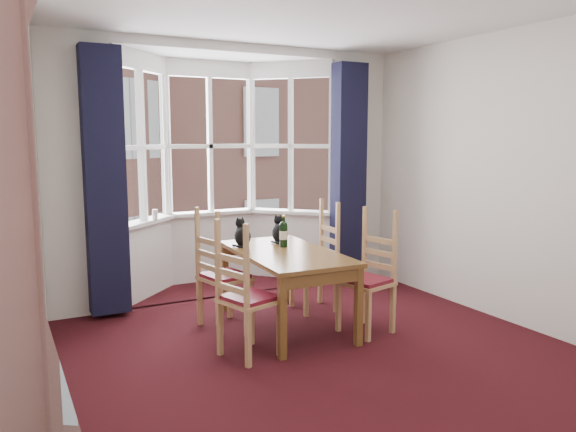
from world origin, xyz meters
TOP-DOWN VIEW (x-y plane):
  - floor at (0.00, 0.00)m, footprint 4.50×4.50m
  - wall_left at (-2.00, 0.00)m, footprint 0.00×4.50m
  - wall_right at (2.00, 0.00)m, footprint 0.00×4.50m
  - wall_back_pier_left at (-1.65, 2.25)m, footprint 0.70×0.12m
  - wall_back_pier_right at (1.65, 2.25)m, footprint 0.70×0.12m
  - bay_window at (0.00, 2.75)m, footprint 2.76×0.94m
  - curtain_left at (-1.42, 2.07)m, footprint 0.38×0.22m
  - curtain_right at (1.42, 2.07)m, footprint 0.38×0.22m
  - dining_table at (0.00, 0.98)m, footprint 0.89×1.57m
  - chair_left_near at (-0.68, 0.46)m, footprint 0.50×0.52m
  - chair_left_far at (-0.59, 1.24)m, footprint 0.48×0.49m
  - chair_right_near at (0.67, 0.52)m, footprint 0.49×0.50m
  - chair_right_far at (0.60, 1.32)m, footprint 0.43×0.45m
  - cat_left at (-0.26, 1.40)m, footprint 0.16×0.22m
  - cat_right at (0.15, 1.39)m, footprint 0.19×0.24m
  - wine_bottle at (0.08, 1.18)m, footprint 0.08×0.08m
  - candle_tall at (-0.81, 2.60)m, footprint 0.06×0.06m
  - street at (0.00, 32.25)m, footprint 80.00×80.00m
  - tenement_building at (0.00, 14.01)m, footprint 18.40×7.80m

SIDE VIEW (x-z plane):
  - street at x=0.00m, z-range -6.00..-6.00m
  - floor at x=0.00m, z-range 0.00..0.00m
  - chair_left_near at x=-0.68m, z-range 0.01..0.93m
  - chair_left_far at x=-0.59m, z-range 0.01..0.93m
  - chair_right_near at x=0.67m, z-range 0.01..0.93m
  - chair_right_far at x=0.60m, z-range 0.01..0.93m
  - dining_table at x=0.00m, z-range 0.28..1.02m
  - cat_right at x=0.15m, z-range 0.69..0.99m
  - cat_left at x=-0.26m, z-range 0.69..0.99m
  - wine_bottle at x=0.08m, z-range 0.71..1.02m
  - candle_tall at x=-0.81m, z-range 0.87..0.99m
  - curtain_left at x=-1.42m, z-range 0.05..2.65m
  - curtain_right at x=1.42m, z-range 0.05..2.65m
  - wall_left at x=-2.00m, z-range -0.85..3.65m
  - wall_right at x=2.00m, z-range -0.85..3.65m
  - wall_back_pier_left at x=-1.65m, z-range 0.00..2.80m
  - wall_back_pier_right at x=1.65m, z-range 0.00..2.80m
  - bay_window at x=0.00m, z-range 0.00..2.80m
  - tenement_building at x=0.00m, z-range -6.00..9.20m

